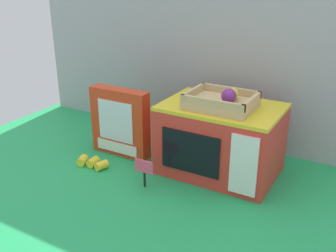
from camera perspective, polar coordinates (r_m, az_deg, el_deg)
name	(u,v)px	position (r m, az deg, el deg)	size (l,w,h in m)	color
ground_plane	(165,161)	(1.51, -0.37, -5.03)	(1.70, 1.70, 0.00)	#219E54
display_back_panel	(201,46)	(1.63, 4.78, 11.43)	(1.61, 0.03, 0.78)	#A0A3A8
toy_microwave	(220,139)	(1.40, 7.59, -1.90)	(0.40, 0.28, 0.25)	red
food_groups_crate	(222,101)	(1.32, 7.90, 3.55)	(0.22, 0.17, 0.08)	tan
cookie_set_box	(120,122)	(1.53, -6.98, 0.53)	(0.24, 0.06, 0.27)	red
price_sign	(144,169)	(1.31, -3.49, -6.27)	(0.07, 0.01, 0.10)	black
loose_toy_banana	(92,163)	(1.49, -10.92, -5.23)	(0.13, 0.06, 0.03)	yellow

